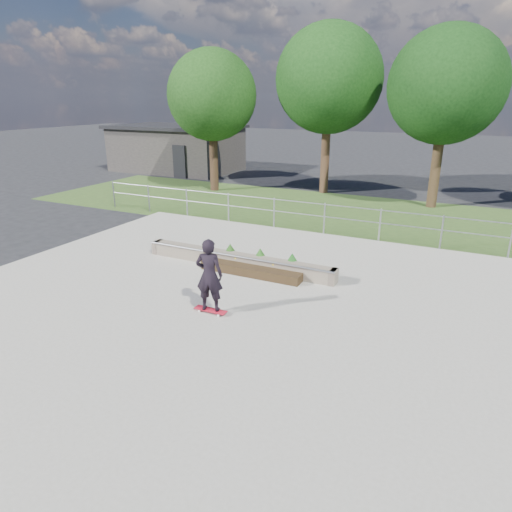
# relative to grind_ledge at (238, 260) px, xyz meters

# --- Properties ---
(ground) EXTENTS (120.00, 120.00, 0.00)m
(ground) POSITION_rel_grind_ledge_xyz_m (1.17, -3.04, -0.26)
(ground) COLOR black
(ground) RESTS_ON ground
(grass_verge) EXTENTS (30.00, 8.00, 0.02)m
(grass_verge) POSITION_rel_grind_ledge_xyz_m (1.17, 7.96, -0.25)
(grass_verge) COLOR #2D471C
(grass_verge) RESTS_ON ground
(concrete_slab) EXTENTS (15.00, 15.00, 0.06)m
(concrete_slab) POSITION_rel_grind_ledge_xyz_m (1.17, -3.04, -0.23)
(concrete_slab) COLOR gray
(concrete_slab) RESTS_ON ground
(fence) EXTENTS (20.06, 0.06, 1.20)m
(fence) POSITION_rel_grind_ledge_xyz_m (1.17, 4.46, 0.51)
(fence) COLOR gray
(fence) RESTS_ON ground
(building) EXTENTS (8.40, 5.40, 3.00)m
(building) POSITION_rel_grind_ledge_xyz_m (-12.83, 14.95, 1.25)
(building) COLOR #2D2A28
(building) RESTS_ON ground
(tree_far_left) EXTENTS (4.55, 4.55, 7.15)m
(tree_far_left) POSITION_rel_grind_ledge_xyz_m (-6.83, 9.96, 4.59)
(tree_far_left) COLOR black
(tree_far_left) RESTS_ON ground
(tree_mid_left) EXTENTS (5.25, 5.25, 8.25)m
(tree_mid_left) POSITION_rel_grind_ledge_xyz_m (-1.33, 11.96, 5.34)
(tree_mid_left) COLOR #382216
(tree_mid_left) RESTS_ON ground
(tree_mid_right) EXTENTS (4.90, 4.90, 7.70)m
(tree_mid_right) POSITION_rel_grind_ledge_xyz_m (4.17, 10.96, 4.97)
(tree_mid_right) COLOR #322214
(tree_mid_right) RESTS_ON ground
(grind_ledge) EXTENTS (6.00, 0.44, 0.43)m
(grind_ledge) POSITION_rel_grind_ledge_xyz_m (0.00, 0.00, 0.00)
(grind_ledge) COLOR #685C4D
(grind_ledge) RESTS_ON concrete_slab
(planter_bed) EXTENTS (3.00, 1.20, 0.61)m
(planter_bed) POSITION_rel_grind_ledge_xyz_m (0.63, 0.02, -0.02)
(planter_bed) COLOR black
(planter_bed) RESTS_ON concrete_slab
(skateboarder) EXTENTS (0.80, 0.55, 1.80)m
(skateboarder) POSITION_rel_grind_ledge_xyz_m (0.88, -2.93, 0.73)
(skateboarder) COLOR silver
(skateboarder) RESTS_ON concrete_slab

